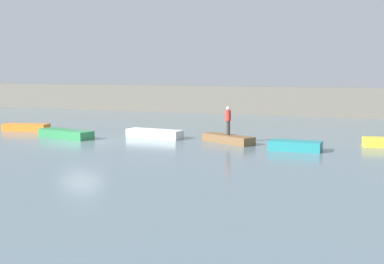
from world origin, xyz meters
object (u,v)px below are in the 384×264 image
object	(u,v)px
rowboat_brown	(228,139)
person_red_shirt	(228,119)
rowboat_orange	(26,127)
rowboat_white	(155,134)
rowboat_teal	(295,146)
rowboat_green	(66,134)

from	to	relation	value
rowboat_brown	person_red_shirt	world-z (taller)	person_red_shirt
rowboat_brown	person_red_shirt	size ratio (longest dim) A/B	2.11
rowboat_orange	rowboat_white	bearing A→B (deg)	-10.30
rowboat_brown	rowboat_teal	bearing A→B (deg)	9.61
rowboat_orange	rowboat_brown	bearing A→B (deg)	-12.06
rowboat_orange	rowboat_green	xyz separation A→B (m)	(4.74, -2.10, 0.00)
rowboat_white	person_red_shirt	bearing A→B (deg)	0.36
rowboat_green	rowboat_teal	size ratio (longest dim) A/B	1.44
rowboat_orange	rowboat_white	xyz separation A→B (m)	(9.90, -0.05, 0.01)
rowboat_green	rowboat_brown	size ratio (longest dim) A/B	1.11
rowboat_white	rowboat_teal	bearing A→B (deg)	-6.11
rowboat_green	person_red_shirt	size ratio (longest dim) A/B	2.34
rowboat_green	rowboat_brown	xyz separation A→B (m)	(10.13, 1.57, -0.02)
rowboat_green	rowboat_white	xyz separation A→B (m)	(5.16, 2.05, 0.01)
rowboat_white	person_red_shirt	world-z (taller)	person_red_shirt
rowboat_white	rowboat_orange	bearing A→B (deg)	-174.40
rowboat_green	person_red_shirt	bearing A→B (deg)	23.21
rowboat_white	person_red_shirt	xyz separation A→B (m)	(4.97, -0.48, 1.13)
rowboat_green	rowboat_white	world-z (taller)	rowboat_white
rowboat_green	rowboat_teal	xyz separation A→B (m)	(14.30, 0.10, -0.00)
rowboat_white	rowboat_brown	world-z (taller)	rowboat_white
rowboat_orange	rowboat_green	world-z (taller)	rowboat_green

